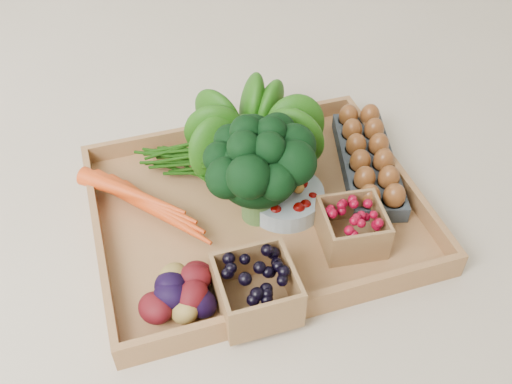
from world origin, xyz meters
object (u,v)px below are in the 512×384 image
object	(u,v)px
broccoli	(257,186)
cherry_bowl	(285,198)
egg_carton	(368,164)
tray	(256,213)

from	to	relation	value
broccoli	cherry_bowl	bearing A→B (deg)	8.08
broccoli	cherry_bowl	xyz separation A→B (m)	(0.05, 0.01, -0.05)
cherry_bowl	egg_carton	size ratio (longest dim) A/B	0.50
broccoli	egg_carton	world-z (taller)	broccoli
tray	broccoli	world-z (taller)	broccoli
tray	egg_carton	size ratio (longest dim) A/B	2.03
tray	egg_carton	xyz separation A→B (m)	(0.23, 0.04, 0.02)
broccoli	egg_carton	xyz separation A→B (m)	(0.23, 0.05, -0.06)
cherry_bowl	egg_carton	xyz separation A→B (m)	(0.18, 0.04, -0.00)
tray	cherry_bowl	distance (m)	0.06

